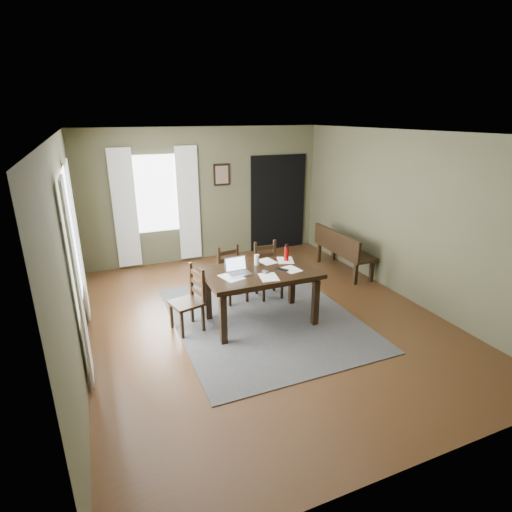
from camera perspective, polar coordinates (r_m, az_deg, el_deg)
name	(u,v)px	position (r m, az deg, el deg)	size (l,w,h in m)	color
ground	(264,318)	(6.15, 1.09, -8.85)	(5.00, 6.00, 0.01)	#492C16
room_shell	(264,201)	(5.52, 1.21, 7.89)	(5.02, 6.02, 2.71)	#4E4D33
rug	(264,317)	(6.14, 1.09, -8.76)	(2.60, 3.20, 0.01)	#3F3F3F
dining_table	(261,277)	(5.73, 0.73, -3.04)	(1.62, 0.98, 0.80)	black
chair_end	(189,300)	(5.71, -9.49, -6.25)	(0.49, 0.49, 0.93)	black
chair_back_left	(232,275)	(6.54, -3.43, -2.74)	(0.45, 0.45, 0.90)	black
chair_back_right	(268,270)	(6.68, 1.72, -2.08)	(0.41, 0.42, 0.92)	black
bench	(342,248)	(7.86, 12.12, 1.17)	(0.47, 1.47, 0.83)	black
laptop	(237,269)	(5.60, -2.68, -1.89)	(0.34, 0.27, 0.22)	#B7B7BC
computer_mouse	(265,272)	(5.61, 1.35, -2.28)	(0.05, 0.09, 0.03)	#3F3F42
tv_remote	(282,269)	(5.73, 3.73, -1.91)	(0.05, 0.19, 0.02)	black
drinking_glass	(257,260)	(5.89, 0.09, -0.54)	(0.07, 0.07, 0.16)	silver
water_bottle	(286,253)	(6.06, 4.37, 0.39)	(0.08, 0.08, 0.26)	#A80E0C
paper_a	(232,277)	(5.49, -3.51, -3.00)	(0.25, 0.33, 0.00)	white
paper_b	(291,269)	(5.76, 5.03, -1.90)	(0.22, 0.28, 0.00)	white
paper_c	(267,261)	(6.05, 1.59, -0.77)	(0.22, 0.29, 0.00)	white
paper_d	(285,260)	(6.11, 4.20, -0.61)	(0.23, 0.30, 0.00)	white
paper_e	(269,277)	(5.47, 1.83, -3.03)	(0.24, 0.31, 0.00)	white
window_left	(72,242)	(5.36, -24.74, 1.79)	(0.01, 1.30, 1.70)	white
window_back	(156,194)	(8.13, -14.05, 8.60)	(1.00, 0.01, 1.50)	white
curtain_left_near	(78,286)	(4.66, -24.08, -3.92)	(0.03, 0.48, 2.30)	silver
curtain_left_far	(78,243)	(6.21, -24.04, 1.75)	(0.03, 0.48, 2.30)	silver
curtain_back_left	(125,210)	(8.09, -18.21, 6.32)	(0.44, 0.03, 2.30)	silver
curtain_back_right	(189,204)	(8.27, -9.61, 7.31)	(0.44, 0.03, 2.30)	silver
framed_picture	(222,175)	(8.39, -4.92, 11.50)	(0.34, 0.03, 0.44)	black
doorway_back	(278,203)	(8.99, 3.17, 7.56)	(1.30, 0.03, 2.10)	black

